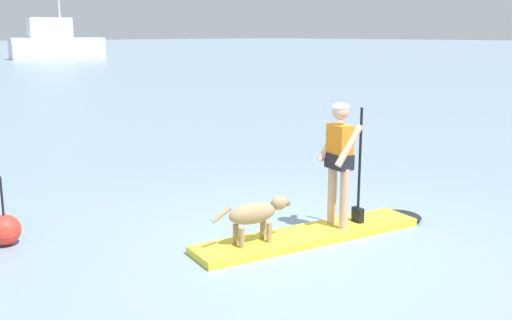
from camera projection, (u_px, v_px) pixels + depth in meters
name	position (u px, v px, depth m)	size (l,w,h in m)	color
ground_plane	(309.00, 239.00, 7.71)	(400.00, 400.00, 0.00)	gray
paddleboard	(323.00, 232.00, 7.81)	(3.54, 1.44, 0.10)	yellow
person_paddler	(340.00, 156.00, 7.72)	(0.66, 0.56, 1.66)	tan
dog	(256.00, 214.00, 7.22)	(1.09, 0.38, 0.55)	#997A51
moored_boat_far_starboard	(56.00, 43.00, 59.88)	(9.51, 5.04, 9.73)	white
marker_buoy	(5.00, 230.00, 7.45)	(0.39, 0.39, 0.89)	red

